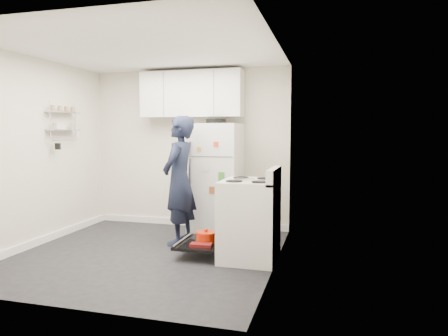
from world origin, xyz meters
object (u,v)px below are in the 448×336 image
(electric_range, at_px, (249,220))
(person, at_px, (179,180))
(refrigerator, at_px, (216,178))
(open_oven_door, at_px, (204,241))

(electric_range, distance_m, person, 1.19)
(electric_range, distance_m, refrigerator, 1.36)
(person, bearing_deg, open_oven_door, 52.03)
(open_oven_door, bearing_deg, electric_range, 0.41)
(person, bearing_deg, refrigerator, 158.28)
(electric_range, xyz_separation_m, refrigerator, (-0.72, 1.10, 0.36))
(electric_range, height_order, refrigerator, refrigerator)
(electric_range, relative_size, refrigerator, 0.64)
(refrigerator, bearing_deg, open_oven_door, -81.95)
(open_oven_door, bearing_deg, person, 139.06)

